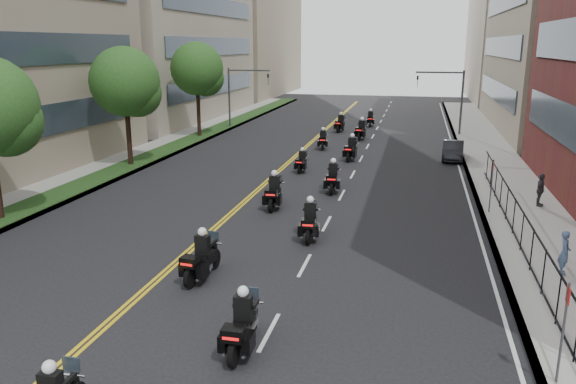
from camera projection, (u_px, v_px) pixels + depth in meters
name	position (u px, v px, depth m)	size (l,w,h in m)	color
sidewalk_right	(504.00, 181.00, 32.53)	(4.00, 90.00, 0.15)	gray
sidewalk_left	(127.00, 162.00, 37.76)	(4.00, 90.00, 0.15)	gray
grass_strip	(138.00, 161.00, 37.57)	(2.00, 90.00, 0.04)	#1C3312
building_right_far	(533.00, 4.00, 77.06)	(15.00, 28.00, 26.00)	gray
building_left_far	(232.00, 9.00, 86.54)	(16.00, 28.00, 26.00)	gray
iron_fence	(527.00, 240.00, 20.30)	(0.05, 28.00, 1.50)	black
street_trees	(78.00, 94.00, 30.24)	(4.40, 38.40, 7.98)	black
traffic_signal_right	(451.00, 93.00, 48.15)	(4.09, 0.20, 5.60)	#3F3F44
traffic_signal_left	(239.00, 89.00, 52.31)	(4.09, 0.20, 5.60)	#3F3F44
motorcycle_1	(242.00, 326.00, 14.52)	(0.55, 2.39, 1.77)	black
motorcycle_2	(201.00, 259.00, 19.00)	(0.71, 2.43, 1.80)	black
motorcycle_3	(310.00, 222.00, 22.98)	(0.68, 2.41, 1.78)	black
motorcycle_4	(274.00, 193.00, 27.29)	(0.67, 2.52, 1.86)	black
motorcycle_5	(333.00, 179.00, 30.32)	(0.64, 2.48, 1.83)	black
motorcycle_6	(302.00, 162.00, 35.08)	(0.47, 2.06, 1.52)	black
motorcycle_7	(351.00, 150.00, 38.53)	(0.72, 2.49, 1.84)	black
motorcycle_8	(323.00, 140.00, 42.69)	(0.67, 2.24, 1.65)	black
motorcycle_9	(361.00, 131.00, 46.77)	(0.74, 2.55, 1.88)	black
motorcycle_10	(340.00, 124.00, 50.98)	(0.69, 2.43, 1.79)	black
motorcycle_11	(370.00, 119.00, 54.31)	(0.59, 2.32, 1.71)	black
parked_sedan	(453.00, 150.00, 38.69)	(1.37, 3.91, 1.29)	black
pedestrian_a	(565.00, 252.00, 19.07)	(0.56, 0.37, 1.53)	#44597C
pedestrian_c	(540.00, 190.00, 27.06)	(0.94, 0.39, 1.60)	#3B3A41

